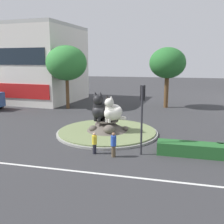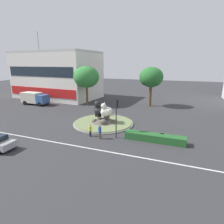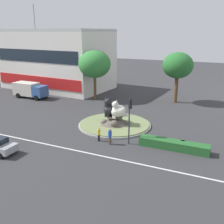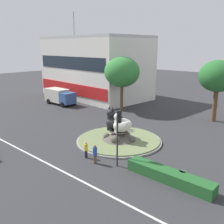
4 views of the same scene
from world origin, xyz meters
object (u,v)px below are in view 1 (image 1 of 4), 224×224
litter_bin (220,149)px  cat_statue_black (100,109)px  cat_statue_white (113,111)px  pedestrian_yellow_shirt (94,143)px  broadleaf_tree_behind_island (66,63)px  traffic_light_mast (142,107)px  shophouse_block (15,64)px  pedestrian_blue_shirt (114,144)px  second_tree_near_tower (167,63)px

litter_bin → cat_statue_black: bearing=161.7°
cat_statue_black → cat_statue_white: cat_statue_black is taller
pedestrian_yellow_shirt → cat_statue_white: bearing=35.0°
broadleaf_tree_behind_island → pedestrian_yellow_shirt: (8.90, -15.75, -5.34)m
traffic_light_mast → litter_bin: 6.26m
shophouse_block → pedestrian_blue_shirt: (22.32, -21.97, -5.02)m
litter_bin → shophouse_block: bearing=146.2°
second_tree_near_tower → shophouse_block: bearing=175.6°
cat_statue_white → traffic_light_mast: size_ratio=0.48×
broadleaf_tree_behind_island → pedestrian_blue_shirt: size_ratio=4.88×
traffic_light_mast → pedestrian_yellow_shirt: size_ratio=3.16×
cat_statue_white → litter_bin: size_ratio=2.63×
traffic_light_mast → broadleaf_tree_behind_island: 19.49m
broadleaf_tree_behind_island → second_tree_near_tower: bearing=17.2°
traffic_light_mast → litter_bin: traffic_light_mast is taller
second_tree_near_tower → pedestrian_blue_shirt: 20.90m
cat_statue_black → litter_bin: bearing=78.5°
pedestrian_blue_shirt → litter_bin: size_ratio=1.93×
cat_statue_white → shophouse_block: bearing=-102.1°
cat_statue_black → pedestrian_blue_shirt: size_ratio=1.49×
traffic_light_mast → pedestrian_blue_shirt: traffic_light_mast is taller
shophouse_block → litter_bin: bearing=-29.3°
cat_statue_black → pedestrian_yellow_shirt: size_ratio=1.68×
cat_statue_black → cat_statue_white: 1.20m
pedestrian_yellow_shirt → litter_bin: bearing=-41.1°
shophouse_block → pedestrian_blue_shirt: size_ratio=12.81×
cat_statue_black → cat_statue_white: bearing=87.2°
traffic_light_mast → litter_bin: (5.39, 1.20, -2.97)m
cat_statue_white → litter_bin: 9.18m
shophouse_block → second_tree_near_tower: bearing=0.2°
cat_statue_black → shophouse_block: 26.07m
cat_statue_white → broadleaf_tree_behind_island: size_ratio=0.28×
cat_statue_black → pedestrian_yellow_shirt: (1.08, -5.14, -1.40)m
litter_bin → broadleaf_tree_behind_island: bearing=141.8°
cat_statue_black → broadleaf_tree_behind_island: (-7.82, 10.61, 3.94)m
cat_statue_white → pedestrian_yellow_shirt: 5.11m
shophouse_block → litter_bin: size_ratio=24.76×
cat_statue_black → litter_bin: cat_statue_black is taller
litter_bin → second_tree_near_tower: bearing=104.0°
pedestrian_yellow_shirt → pedestrian_blue_shirt: bearing=-64.3°
pedestrian_yellow_shirt → litter_bin: (8.62, 1.94, -0.36)m
cat_statue_white → traffic_light_mast: traffic_light_mast is taller
litter_bin → pedestrian_blue_shirt: bearing=-162.9°
broadleaf_tree_behind_island → shophouse_block: bearing=153.6°
traffic_light_mast → pedestrian_blue_shirt: (-1.78, -1.01, -2.50)m
traffic_light_mast → second_tree_near_tower: (0.94, 19.04, 2.71)m
traffic_light_mast → broadleaf_tree_behind_island: (-12.13, 15.01, 2.74)m
broadleaf_tree_behind_island → litter_bin: broadleaf_tree_behind_island is taller
second_tree_near_tower → pedestrian_blue_shirt: size_ratio=4.76×
pedestrian_yellow_shirt → litter_bin: 8.84m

